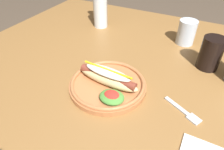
{
  "coord_description": "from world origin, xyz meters",
  "views": [
    {
      "loc": [
        0.16,
        -0.63,
        1.17
      ],
      "look_at": [
        -0.07,
        -0.17,
        0.77
      ],
      "focal_mm": 32.21,
      "sensor_mm": 36.0,
      "label": 1
    }
  ],
  "objects_px": {
    "glass_bottle": "(100,8)",
    "hot_dog_plate": "(108,83)",
    "fork": "(185,112)",
    "soda_cup": "(211,53)",
    "water_cup": "(186,32)"
  },
  "relations": [
    {
      "from": "fork",
      "to": "glass_bottle",
      "type": "xyz_separation_m",
      "value": [
        -0.5,
        0.4,
        0.09
      ]
    },
    {
      "from": "hot_dog_plate",
      "to": "glass_bottle",
      "type": "distance_m",
      "value": 0.48
    },
    {
      "from": "hot_dog_plate",
      "to": "glass_bottle",
      "type": "xyz_separation_m",
      "value": [
        -0.25,
        0.4,
        0.07
      ]
    },
    {
      "from": "fork",
      "to": "soda_cup",
      "type": "xyz_separation_m",
      "value": [
        0.03,
        0.26,
        0.06
      ]
    },
    {
      "from": "fork",
      "to": "soda_cup",
      "type": "relative_size",
      "value": 0.97
    },
    {
      "from": "fork",
      "to": "hot_dog_plate",
      "type": "bearing_deg",
      "value": -150.63
    },
    {
      "from": "fork",
      "to": "soda_cup",
      "type": "height_order",
      "value": "soda_cup"
    },
    {
      "from": "fork",
      "to": "water_cup",
      "type": "height_order",
      "value": "water_cup"
    },
    {
      "from": "hot_dog_plate",
      "to": "soda_cup",
      "type": "height_order",
      "value": "soda_cup"
    },
    {
      "from": "hot_dog_plate",
      "to": "water_cup",
      "type": "relative_size",
      "value": 2.4
    },
    {
      "from": "glass_bottle",
      "to": "hot_dog_plate",
      "type": "bearing_deg",
      "value": -57.66
    },
    {
      "from": "glass_bottle",
      "to": "soda_cup",
      "type": "bearing_deg",
      "value": -14.24
    },
    {
      "from": "hot_dog_plate",
      "to": "glass_bottle",
      "type": "relative_size",
      "value": 0.98
    },
    {
      "from": "hot_dog_plate",
      "to": "water_cup",
      "type": "height_order",
      "value": "water_cup"
    },
    {
      "from": "fork",
      "to": "glass_bottle",
      "type": "relative_size",
      "value": 0.45
    }
  ]
}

